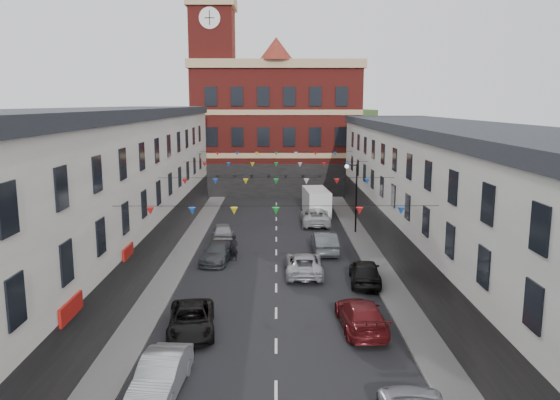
{
  "coord_description": "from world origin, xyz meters",
  "views": [
    {
      "loc": [
        0.03,
        -31.56,
        11.03
      ],
      "look_at": [
        0.29,
        8.61,
        3.89
      ],
      "focal_mm": 35.0,
      "sensor_mm": 36.0,
      "label": 1
    }
  ],
  "objects_px": {
    "car_left_d": "(218,252)",
    "car_right_c": "(361,315)",
    "car_left_c": "(191,320)",
    "car_right_e": "(324,242)",
    "street_lamp": "(354,189)",
    "white_van": "(316,202)",
    "car_left_b": "(161,374)",
    "moving_car": "(304,264)",
    "pedestrian": "(234,248)",
    "car_right_d": "(365,272)",
    "car_right_f": "(315,217)",
    "car_left_e": "(223,233)"
  },
  "relations": [
    {
      "from": "street_lamp",
      "to": "car_right_c",
      "type": "bearing_deg",
      "value": -96.67
    },
    {
      "from": "white_van",
      "to": "moving_car",
      "type": "bearing_deg",
      "value": -101.08
    },
    {
      "from": "car_left_b",
      "to": "car_right_c",
      "type": "relative_size",
      "value": 0.88
    },
    {
      "from": "car_right_c",
      "to": "car_right_e",
      "type": "relative_size",
      "value": 1.07
    },
    {
      "from": "street_lamp",
      "to": "car_left_b",
      "type": "height_order",
      "value": "street_lamp"
    },
    {
      "from": "car_left_d",
      "to": "car_right_c",
      "type": "height_order",
      "value": "car_right_c"
    },
    {
      "from": "car_left_e",
      "to": "car_right_f",
      "type": "height_order",
      "value": "car_right_f"
    },
    {
      "from": "street_lamp",
      "to": "car_left_d",
      "type": "distance_m",
      "value": 13.92
    },
    {
      "from": "car_right_c",
      "to": "car_right_e",
      "type": "height_order",
      "value": "car_right_e"
    },
    {
      "from": "car_right_c",
      "to": "car_right_d",
      "type": "xyz_separation_m",
      "value": [
        1.31,
        6.92,
        0.03
      ]
    },
    {
      "from": "street_lamp",
      "to": "car_left_c",
      "type": "distance_m",
      "value": 23.32
    },
    {
      "from": "car_left_e",
      "to": "moving_car",
      "type": "xyz_separation_m",
      "value": [
        6.09,
        -8.38,
        -0.01
      ]
    },
    {
      "from": "car_left_b",
      "to": "car_left_c",
      "type": "height_order",
      "value": "car_left_b"
    },
    {
      "from": "car_right_c",
      "to": "street_lamp",
      "type": "bearing_deg",
      "value": -99.27
    },
    {
      "from": "street_lamp",
      "to": "car_right_e",
      "type": "xyz_separation_m",
      "value": [
        -2.95,
        -6.01,
        -3.12
      ]
    },
    {
      "from": "car_right_e",
      "to": "car_right_f",
      "type": "distance_m",
      "value": 9.51
    },
    {
      "from": "car_right_d",
      "to": "white_van",
      "type": "xyz_separation_m",
      "value": [
        -1.47,
        21.74,
        0.49
      ]
    },
    {
      "from": "car_left_c",
      "to": "car_right_c",
      "type": "distance_m",
      "value": 8.32
    },
    {
      "from": "car_left_d",
      "to": "street_lamp",
      "type": "bearing_deg",
      "value": 45.92
    },
    {
      "from": "car_left_d",
      "to": "car_left_e",
      "type": "distance_m",
      "value": 5.4
    },
    {
      "from": "street_lamp",
      "to": "white_van",
      "type": "relative_size",
      "value": 1.05
    },
    {
      "from": "car_right_e",
      "to": "white_van",
      "type": "bearing_deg",
      "value": -93.32
    },
    {
      "from": "car_right_e",
      "to": "moving_car",
      "type": "xyz_separation_m",
      "value": [
        -1.8,
        -5.3,
        -0.07
      ]
    },
    {
      "from": "car_left_c",
      "to": "street_lamp",
      "type": "bearing_deg",
      "value": 55.62
    },
    {
      "from": "car_left_c",
      "to": "car_left_e",
      "type": "relative_size",
      "value": 1.12
    },
    {
      "from": "car_left_b",
      "to": "pedestrian",
      "type": "xyz_separation_m",
      "value": [
        1.42,
        17.92,
        0.2
      ]
    },
    {
      "from": "car_left_d",
      "to": "moving_car",
      "type": "xyz_separation_m",
      "value": [
        5.93,
        -2.98,
        0.04
      ]
    },
    {
      "from": "car_right_c",
      "to": "white_van",
      "type": "distance_m",
      "value": 28.66
    },
    {
      "from": "car_left_b",
      "to": "pedestrian",
      "type": "bearing_deg",
      "value": 89.76
    },
    {
      "from": "car_left_c",
      "to": "white_van",
      "type": "xyz_separation_m",
      "value": [
        8.15,
        28.98,
        0.59
      ]
    },
    {
      "from": "car_right_d",
      "to": "car_right_f",
      "type": "bearing_deg",
      "value": -78.73
    },
    {
      "from": "car_left_c",
      "to": "car_right_e",
      "type": "xyz_separation_m",
      "value": [
        7.72,
        14.47,
        0.12
      ]
    },
    {
      "from": "car_left_b",
      "to": "car_right_c",
      "type": "height_order",
      "value": "car_right_c"
    },
    {
      "from": "car_left_c",
      "to": "car_left_b",
      "type": "bearing_deg",
      "value": -99.99
    },
    {
      "from": "car_left_d",
      "to": "car_right_c",
      "type": "distance_m",
      "value": 14.45
    },
    {
      "from": "car_left_d",
      "to": "car_right_d",
      "type": "xyz_separation_m",
      "value": [
        9.63,
        -4.9,
        0.1
      ]
    },
    {
      "from": "white_van",
      "to": "pedestrian",
      "type": "height_order",
      "value": "white_van"
    },
    {
      "from": "car_left_e",
      "to": "white_van",
      "type": "height_order",
      "value": "white_van"
    },
    {
      "from": "car_left_b",
      "to": "car_left_e",
      "type": "relative_size",
      "value": 1.05
    },
    {
      "from": "pedestrian",
      "to": "car_left_c",
      "type": "bearing_deg",
      "value": -70.3
    },
    {
      "from": "car_left_b",
      "to": "car_right_e",
      "type": "relative_size",
      "value": 0.93
    },
    {
      "from": "car_right_c",
      "to": "car_right_d",
      "type": "height_order",
      "value": "car_right_d"
    },
    {
      "from": "moving_car",
      "to": "pedestrian",
      "type": "bearing_deg",
      "value": -32.92
    },
    {
      "from": "car_right_c",
      "to": "car_right_d",
      "type": "relative_size",
      "value": 1.12
    },
    {
      "from": "car_left_d",
      "to": "car_right_c",
      "type": "xyz_separation_m",
      "value": [
        8.32,
        -11.82,
        0.07
      ]
    },
    {
      "from": "moving_car",
      "to": "car_right_f",
      "type": "bearing_deg",
      "value": -96.26
    },
    {
      "from": "car_right_d",
      "to": "moving_car",
      "type": "xyz_separation_m",
      "value": [
        -3.7,
        1.93,
        -0.06
      ]
    },
    {
      "from": "car_right_d",
      "to": "car_right_e",
      "type": "relative_size",
      "value": 0.95
    },
    {
      "from": "car_left_d",
      "to": "car_right_e",
      "type": "bearing_deg",
      "value": 24.67
    },
    {
      "from": "car_right_f",
      "to": "car_left_b",
      "type": "bearing_deg",
      "value": 75.36
    }
  ]
}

